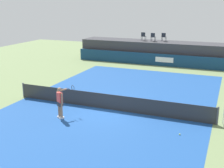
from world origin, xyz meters
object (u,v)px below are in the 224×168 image
Objects in this scene: spectator_chair_far_left at (143,36)px; tennis_player at (60,102)px; net_post_far at (218,116)px; spectator_chair_center at (164,37)px; tennis_ball at (180,134)px; net_post_near at (23,90)px; spectator_chair_left at (153,37)px.

spectator_chair_far_left is 17.67m from tennis_player.
net_post_far is at bearing 15.63° from tennis_player.
spectator_chair_center is 0.50× the size of tennis_player.
tennis_ball is (6.98, -17.29, -2.66)m from spectator_chair_far_left.
spectator_chair_center is at bearing 105.43° from tennis_ball.
net_post_near is at bearing 169.62° from tennis_ball.
spectator_chair_center is at bearing 84.64° from tennis_player.
spectator_chair_left is 13.06× the size of tennis_ball.
tennis_ball is at bearing -68.02° from spectator_chair_far_left.
spectator_chair_far_left is 0.89× the size of net_post_far.
net_post_near is 11.00m from tennis_ball.
spectator_chair_far_left is 2.16m from spectator_chair_center.
spectator_chair_left is at bearing -11.90° from spectator_chair_far_left.
net_post_far is (6.42, -15.52, -2.19)m from spectator_chair_center.
tennis_player is at bearing -95.36° from spectator_chair_center.
net_post_near is (-3.82, -15.31, -2.19)m from spectator_chair_far_left.
net_post_far is 2.58m from tennis_ball.
spectator_chair_far_left is at bearing 75.98° from net_post_near.
spectator_chair_left is 0.50× the size of tennis_player.
spectator_chair_left is at bearing 116.31° from net_post_far.
spectator_chair_far_left reaches higher than tennis_player.
spectator_chair_center is (2.15, 0.21, 0.00)m from spectator_chair_far_left.
spectator_chair_far_left is at bearing 91.58° from tennis_player.
tennis_player is at bearing -92.10° from spectator_chair_left.
spectator_chair_left is 17.44m from tennis_player.
net_post_near is at bearing 180.00° from net_post_far.
net_post_far is at bearing -60.75° from spectator_chair_far_left.
net_post_near is 14.71× the size of tennis_ball.
spectator_chair_far_left is 13.06× the size of tennis_ball.
spectator_chair_far_left reaches higher than tennis_ball.
net_post_near reaches higher than tennis_ball.
tennis_ball is at bearing -71.04° from spectator_chair_left.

